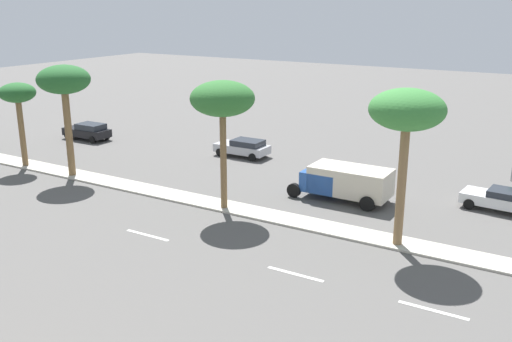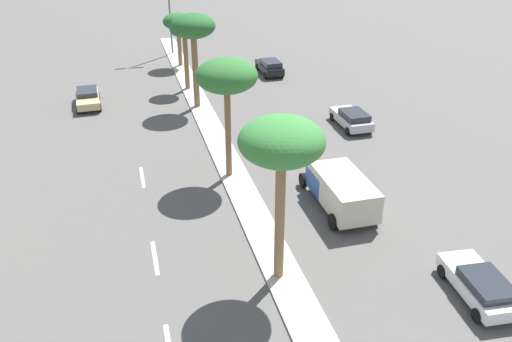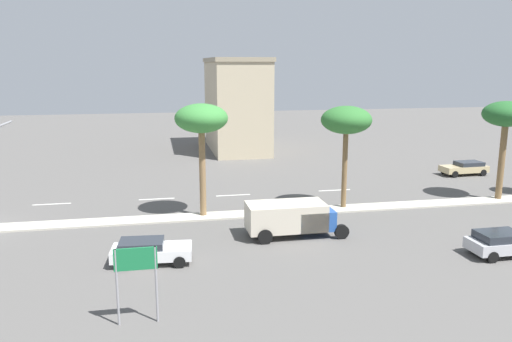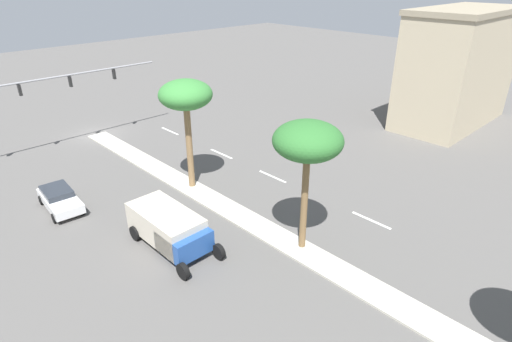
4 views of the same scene
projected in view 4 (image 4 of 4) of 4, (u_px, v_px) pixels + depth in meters
ground_plane at (287, 243)px, 24.44m from camera, size 160.00×160.00×0.00m
median_curb at (399, 306)px, 19.83m from camera, size 1.80×63.80×0.12m
lane_stripe_far at (170, 131)px, 41.46m from camera, size 0.20×2.80×0.01m
lane_stripe_inboard at (221, 154)px, 36.33m from camera, size 0.20×2.80×0.01m
lane_stripe_outboard at (272, 176)px, 32.34m from camera, size 0.20×2.80×0.01m
lane_stripe_trailing at (371, 220)px, 26.69m from camera, size 0.20×2.80×0.01m
commercial_building at (458, 68)px, 41.51m from camera, size 14.26×6.68×11.29m
palm_tree_right at (186, 97)px, 27.87m from camera, size 3.64×3.64×7.84m
palm_tree_inboard at (308, 143)px, 21.27m from camera, size 3.68×3.68×7.51m
sedan_white_center at (60, 199)px, 27.78m from camera, size 2.24×4.40×1.30m
box_truck at (171, 228)px, 23.71m from camera, size 2.65×6.15×2.12m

